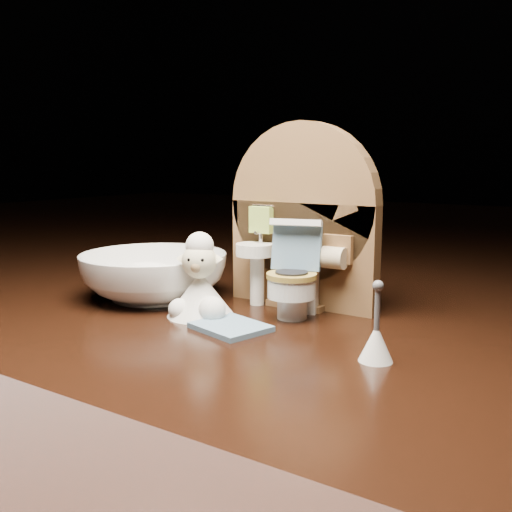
{
  "coord_description": "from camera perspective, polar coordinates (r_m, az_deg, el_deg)",
  "views": [
    {
      "loc": [
        0.22,
        -0.34,
        0.12
      ],
      "look_at": [
        -0.02,
        0.02,
        0.05
      ],
      "focal_mm": 40.0,
      "sensor_mm": 36.0,
      "label": 1
    }
  ],
  "objects": [
    {
      "name": "backdrop_panel",
      "position": [
        0.47,
        4.56,
        2.93
      ],
      "size": [
        0.13,
        0.05,
        0.15
      ],
      "color": "brown",
      "rests_on": "ground"
    },
    {
      "name": "toy_toilet",
      "position": [
        0.44,
        3.89,
        -2.51
      ],
      "size": [
        0.04,
        0.05,
        0.08
      ],
      "rotation": [
        0.0,
        0.0,
        0.27
      ],
      "color": "white",
      "rests_on": "ground"
    },
    {
      "name": "bath_mat",
      "position": [
        0.41,
        -2.55,
        -7.1
      ],
      "size": [
        0.06,
        0.05,
        0.0
      ],
      "primitive_type": "cube",
      "rotation": [
        0.0,
        0.0,
        -0.27
      ],
      "color": "slate",
      "rests_on": "ground"
    },
    {
      "name": "toilet_brush",
      "position": [
        0.35,
        11.92,
        -8.25
      ],
      "size": [
        0.02,
        0.02,
        0.05
      ],
      "color": "white",
      "rests_on": "ground"
    },
    {
      "name": "plush_lamb",
      "position": [
        0.44,
        -5.61,
        -3.09
      ],
      "size": [
        0.05,
        0.05,
        0.07
      ],
      "rotation": [
        0.0,
        0.0,
        0.43
      ],
      "color": "white",
      "rests_on": "ground"
    },
    {
      "name": "ceramic_bowl",
      "position": [
        0.51,
        -10.17,
        -1.96
      ],
      "size": [
        0.13,
        0.13,
        0.04
      ],
      "primitive_type": "imported",
      "rotation": [
        0.0,
        0.0,
        0.03
      ],
      "color": "white",
      "rests_on": "ground"
    }
  ]
}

